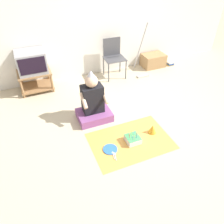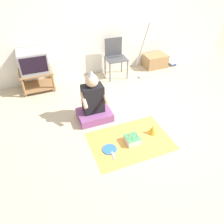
# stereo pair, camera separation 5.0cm
# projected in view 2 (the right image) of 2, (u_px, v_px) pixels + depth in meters

# --- Properties ---
(ground_plane) EXTENTS (16.00, 16.00, 0.00)m
(ground_plane) POSITION_uv_depth(u_px,v_px,m) (155.00, 125.00, 3.69)
(ground_plane) COLOR beige
(wall_back) EXTENTS (6.40, 0.06, 2.55)m
(wall_back) POSITION_uv_depth(u_px,v_px,m) (108.00, 14.00, 4.53)
(wall_back) COLOR white
(wall_back) RESTS_ON ground_plane
(tv_stand) EXTENTS (0.64, 0.50, 0.42)m
(tv_stand) POSITION_uv_depth(u_px,v_px,m) (37.00, 78.00, 4.46)
(tv_stand) COLOR #997047
(tv_stand) RESTS_ON ground_plane
(tv) EXTENTS (0.54, 0.48, 0.41)m
(tv) POSITION_uv_depth(u_px,v_px,m) (33.00, 61.00, 4.24)
(tv) COLOR #99999E
(tv) RESTS_ON tv_stand
(folding_chair) EXTENTS (0.46, 0.41, 0.84)m
(folding_chair) POSITION_uv_depth(u_px,v_px,m) (115.00, 55.00, 4.78)
(folding_chair) COLOR #4C4C51
(folding_chair) RESTS_ON ground_plane
(cardboard_box_stack) EXTENTS (0.54, 0.39, 0.31)m
(cardboard_box_stack) POSITION_uv_depth(u_px,v_px,m) (155.00, 61.00, 5.35)
(cardboard_box_stack) COLOR #A87F51
(cardboard_box_stack) RESTS_ON ground_plane
(dust_mop) EXTENTS (0.28, 0.51, 1.21)m
(dust_mop) POSITION_uv_depth(u_px,v_px,m) (143.00, 60.00, 4.89)
(dust_mop) COLOR #B2ADA3
(dust_mop) RESTS_ON ground_plane
(book_pile) EXTENTS (0.17, 0.13, 0.08)m
(book_pile) POSITION_uv_depth(u_px,v_px,m) (172.00, 64.00, 5.47)
(book_pile) COLOR #A88933
(book_pile) RESTS_ON ground_plane
(person_seated) EXTENTS (0.57, 0.44, 0.90)m
(person_seated) POSITION_uv_depth(u_px,v_px,m) (94.00, 103.00, 3.67)
(person_seated) COLOR #8C4C8C
(person_seated) RESTS_ON ground_plane
(party_cloth) EXTENTS (1.23, 0.85, 0.01)m
(party_cloth) POSITION_uv_depth(u_px,v_px,m) (130.00, 141.00, 3.38)
(party_cloth) COLOR #EFA84C
(party_cloth) RESTS_ON ground_plane
(birthday_cake) EXTENTS (0.21, 0.21, 0.18)m
(birthday_cake) POSITION_uv_depth(u_px,v_px,m) (132.00, 139.00, 3.34)
(birthday_cake) COLOR white
(birthday_cake) RESTS_ON party_cloth
(party_hat_blue) EXTENTS (0.13, 0.13, 0.15)m
(party_hat_blue) POSITION_uv_depth(u_px,v_px,m) (152.00, 129.00, 3.48)
(party_hat_blue) COLOR gold
(party_hat_blue) RESTS_ON party_cloth
(paper_plate) EXTENTS (0.22, 0.22, 0.01)m
(paper_plate) POSITION_uv_depth(u_px,v_px,m) (110.00, 149.00, 3.24)
(paper_plate) COLOR blue
(paper_plate) RESTS_ON party_cloth
(plastic_spoon_near) EXTENTS (0.04, 0.14, 0.01)m
(plastic_spoon_near) POSITION_uv_depth(u_px,v_px,m) (112.00, 154.00, 3.17)
(plastic_spoon_near) COLOR white
(plastic_spoon_near) RESTS_ON party_cloth
(plastic_spoon_far) EXTENTS (0.05, 0.14, 0.01)m
(plastic_spoon_far) POSITION_uv_depth(u_px,v_px,m) (114.00, 155.00, 3.15)
(plastic_spoon_far) COLOR white
(plastic_spoon_far) RESTS_ON party_cloth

